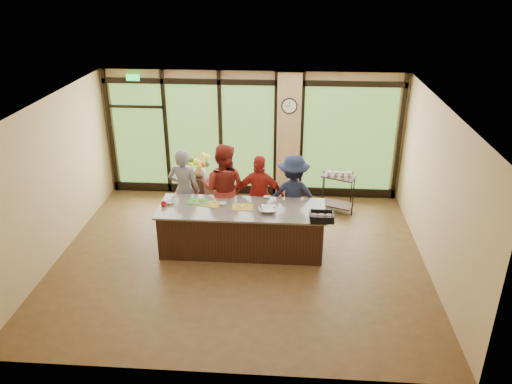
# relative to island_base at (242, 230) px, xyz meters

# --- Properties ---
(floor) EXTENTS (7.00, 7.00, 0.00)m
(floor) POSITION_rel_island_base_xyz_m (0.00, -0.30, -0.44)
(floor) COLOR #51341C
(floor) RESTS_ON ground
(ceiling) EXTENTS (7.00, 7.00, 0.00)m
(ceiling) POSITION_rel_island_base_xyz_m (0.00, -0.30, 2.56)
(ceiling) COLOR silver
(ceiling) RESTS_ON back_wall
(back_wall) EXTENTS (7.00, 0.00, 7.00)m
(back_wall) POSITION_rel_island_base_xyz_m (0.00, 2.70, 1.06)
(back_wall) COLOR tan
(back_wall) RESTS_ON floor
(left_wall) EXTENTS (0.00, 6.00, 6.00)m
(left_wall) POSITION_rel_island_base_xyz_m (-3.50, -0.30, 1.06)
(left_wall) COLOR tan
(left_wall) RESTS_ON floor
(right_wall) EXTENTS (0.00, 6.00, 6.00)m
(right_wall) POSITION_rel_island_base_xyz_m (3.50, -0.30, 1.06)
(right_wall) COLOR tan
(right_wall) RESTS_ON floor
(window_wall) EXTENTS (6.90, 0.12, 3.00)m
(window_wall) POSITION_rel_island_base_xyz_m (0.16, 2.65, 0.95)
(window_wall) COLOR tan
(window_wall) RESTS_ON floor
(island_base) EXTENTS (3.10, 1.00, 0.88)m
(island_base) POSITION_rel_island_base_xyz_m (0.00, 0.00, 0.00)
(island_base) COLOR black
(island_base) RESTS_ON floor
(countertop) EXTENTS (3.20, 1.10, 0.04)m
(countertop) POSITION_rel_island_base_xyz_m (0.00, 0.00, 0.46)
(countertop) COLOR slate
(countertop) RESTS_ON island_base
(wall_clock) EXTENTS (0.36, 0.04, 0.36)m
(wall_clock) POSITION_rel_island_base_xyz_m (0.85, 2.57, 1.81)
(wall_clock) COLOR black
(wall_clock) RESTS_ON window_wall
(cook_left) EXTENTS (0.71, 0.51, 1.81)m
(cook_left) POSITION_rel_island_base_xyz_m (-1.26, 0.76, 0.46)
(cook_left) COLOR slate
(cook_left) RESTS_ON floor
(cook_midleft) EXTENTS (1.08, 0.92, 1.94)m
(cook_midleft) POSITION_rel_island_base_xyz_m (-0.44, 0.73, 0.53)
(cook_midleft) COLOR maroon
(cook_midleft) RESTS_ON floor
(cook_midright) EXTENTS (1.05, 0.53, 1.73)m
(cook_midright) POSITION_rel_island_base_xyz_m (0.31, 0.68, 0.42)
(cook_midright) COLOR maroon
(cook_midright) RESTS_ON floor
(cook_right) EXTENTS (1.12, 0.65, 1.73)m
(cook_right) POSITION_rel_island_base_xyz_m (0.98, 0.74, 0.43)
(cook_right) COLOR #181D35
(cook_right) RESTS_ON floor
(roasting_pan) EXTENTS (0.44, 0.35, 0.08)m
(roasting_pan) POSITION_rel_island_base_xyz_m (1.50, -0.40, 0.52)
(roasting_pan) COLOR black
(roasting_pan) RESTS_ON countertop
(mixing_bowl) EXTENTS (0.36, 0.36, 0.08)m
(mixing_bowl) POSITION_rel_island_base_xyz_m (0.51, -0.13, 0.52)
(mixing_bowl) COLOR silver
(mixing_bowl) RESTS_ON countertop
(cutting_board_left) EXTENTS (0.47, 0.38, 0.01)m
(cutting_board_left) POSITION_rel_island_base_xyz_m (-0.87, 0.21, 0.49)
(cutting_board_left) COLOR #3D8430
(cutting_board_left) RESTS_ON countertop
(cutting_board_center) EXTENTS (0.43, 0.36, 0.01)m
(cutting_board_center) POSITION_rel_island_base_xyz_m (-0.62, 0.12, 0.49)
(cutting_board_center) COLOR gold
(cutting_board_center) RESTS_ON countertop
(cutting_board_right) EXTENTS (0.41, 0.31, 0.01)m
(cutting_board_right) POSITION_rel_island_base_xyz_m (0.02, 0.02, 0.49)
(cutting_board_right) COLOR gold
(cutting_board_right) RESTS_ON countertop
(prep_bowl_near) EXTENTS (0.20, 0.20, 0.05)m
(prep_bowl_near) POSITION_rel_island_base_xyz_m (-1.41, 0.08, 0.51)
(prep_bowl_near) COLOR white
(prep_bowl_near) RESTS_ON countertop
(prep_bowl_mid) EXTENTS (0.17, 0.17, 0.04)m
(prep_bowl_mid) POSITION_rel_island_base_xyz_m (-0.37, 0.11, 0.50)
(prep_bowl_mid) COLOR white
(prep_bowl_mid) RESTS_ON countertop
(prep_bowl_far) EXTENTS (0.15, 0.15, 0.03)m
(prep_bowl_far) POSITION_rel_island_base_xyz_m (0.46, 0.49, 0.50)
(prep_bowl_far) COLOR white
(prep_bowl_far) RESTS_ON countertop
(red_ramekin) EXTENTS (0.12, 0.12, 0.09)m
(red_ramekin) POSITION_rel_island_base_xyz_m (-1.50, -0.03, 0.52)
(red_ramekin) COLOR red
(red_ramekin) RESTS_ON countertop
(flower_stand) EXTENTS (0.53, 0.53, 0.86)m
(flower_stand) POSITION_rel_island_base_xyz_m (-1.11, 1.64, -0.01)
(flower_stand) COLOR black
(flower_stand) RESTS_ON floor
(flower_vase) EXTENTS (0.32, 0.32, 0.28)m
(flower_vase) POSITION_rel_island_base_xyz_m (-1.11, 1.64, 0.56)
(flower_vase) COLOR olive
(flower_vase) RESTS_ON flower_stand
(bar_cart) EXTENTS (0.82, 0.66, 0.98)m
(bar_cart) POSITION_rel_island_base_xyz_m (2.00, 1.83, 0.15)
(bar_cart) COLOR black
(bar_cart) RESTS_ON floor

